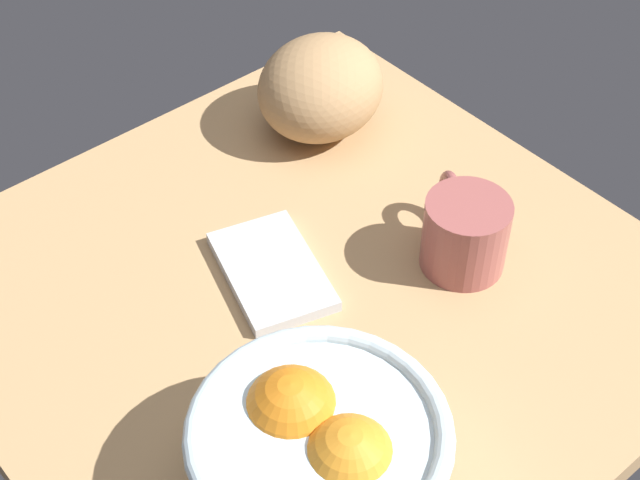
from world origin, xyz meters
TOP-DOWN VIEW (x-y plane):
  - ground_plane at (0.00, 0.00)cm, footprint 64.88×64.73cm
  - fruit_bowl at (-17.32, 13.69)cm, footprint 20.53×20.53cm
  - bread_loaf at (18.68, -17.38)cm, footprint 17.79×18.92cm
  - napkin_folded at (3.70, 1.77)cm, footprint 15.92×12.43cm
  - mug at (-6.88, -13.95)cm, footprint 11.58×8.92cm

SIDE VIEW (x-z plane):
  - ground_plane at x=0.00cm, z-range -3.00..0.00cm
  - napkin_folded at x=3.70cm, z-range 0.00..1.29cm
  - mug at x=-6.88cm, z-range 0.00..7.76cm
  - bread_loaf at x=18.68cm, z-range 0.00..10.94cm
  - fruit_bowl at x=-17.32cm, z-range 0.46..11.03cm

